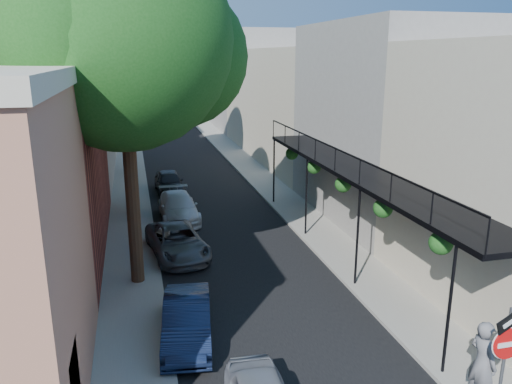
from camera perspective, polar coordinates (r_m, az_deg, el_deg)
road_surface at (r=37.10m, az=-8.03°, el=3.49°), size 6.00×64.00×0.01m
sidewalk_left at (r=36.91m, az=-14.22°, el=3.20°), size 2.00×64.00×0.12m
sidewalk_right at (r=37.70m, az=-1.97°, el=3.91°), size 2.00×64.00×0.12m
buildings_left at (r=35.46m, az=-23.45°, el=9.91°), size 10.10×59.10×12.00m
buildings_right at (r=37.94m, az=5.66°, el=10.58°), size 9.80×55.00×10.00m
sign_post at (r=11.29m, az=26.77°, el=-15.67°), size 0.89×0.17×2.99m
oak_near at (r=16.41m, az=-13.49°, el=16.11°), size 7.48×6.80×11.42m
oak_mid at (r=24.38m, az=-13.81°, el=13.79°), size 6.60×6.00×10.20m
oak_far at (r=33.42m, az=-14.01°, el=16.16°), size 7.70×7.00×11.90m
parked_car_b at (r=14.11m, az=-7.89°, el=-14.32°), size 1.69×3.74×1.19m
parked_car_c at (r=19.65m, az=-8.99°, el=-5.61°), size 2.46×4.38×1.15m
parked_car_d at (r=23.90m, az=-8.86°, el=-1.70°), size 1.82×4.24×1.22m
parked_car_e at (r=28.65m, az=-9.89°, el=1.14°), size 1.64×3.71×1.24m
pedestrian at (r=12.45m, az=24.46°, el=-17.33°), size 0.53×0.76×1.97m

